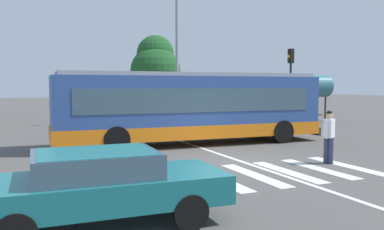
{
  "coord_description": "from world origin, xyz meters",
  "views": [
    {
      "loc": [
        -6.52,
        -11.92,
        2.51
      ],
      "look_at": [
        0.13,
        3.41,
        1.3
      ],
      "focal_mm": 37.89,
      "sensor_mm": 36.0,
      "label": 1
    }
  ],
  "objects_px": {
    "parked_car_silver": "(172,109)",
    "twin_arm_street_lamp": "(177,34)",
    "pedestrian_crossing_street": "(329,134)",
    "bus_stop_shelter": "(303,87)",
    "city_transit_bus": "(191,107)",
    "background_tree_right": "(156,66)",
    "parked_car_white": "(135,110)",
    "traffic_light_far_corner": "(291,74)",
    "parked_car_teal": "(99,111)",
    "foreground_sedan": "(100,183)"
  },
  "relations": [
    {
      "from": "traffic_light_far_corner",
      "to": "twin_arm_street_lamp",
      "type": "height_order",
      "value": "twin_arm_street_lamp"
    },
    {
      "from": "parked_car_teal",
      "to": "parked_car_white",
      "type": "xyz_separation_m",
      "value": [
        2.69,
        0.66,
        0.0
      ]
    },
    {
      "from": "city_transit_bus",
      "to": "pedestrian_crossing_street",
      "type": "relative_size",
      "value": 6.8
    },
    {
      "from": "parked_car_silver",
      "to": "twin_arm_street_lamp",
      "type": "xyz_separation_m",
      "value": [
        -0.99,
        -3.63,
        5.09
      ]
    },
    {
      "from": "parked_car_teal",
      "to": "city_transit_bus",
      "type": "bearing_deg",
      "value": -81.66
    },
    {
      "from": "parked_car_silver",
      "to": "traffic_light_far_corner",
      "type": "bearing_deg",
      "value": -53.65
    },
    {
      "from": "pedestrian_crossing_street",
      "to": "city_transit_bus",
      "type": "bearing_deg",
      "value": 111.74
    },
    {
      "from": "parked_car_silver",
      "to": "bus_stop_shelter",
      "type": "relative_size",
      "value": 1.08
    },
    {
      "from": "traffic_light_far_corner",
      "to": "background_tree_right",
      "type": "xyz_separation_m",
      "value": [
        -6.17,
        8.43,
        0.75
      ]
    },
    {
      "from": "city_transit_bus",
      "to": "background_tree_right",
      "type": "distance_m",
      "value": 14.11
    },
    {
      "from": "city_transit_bus",
      "to": "twin_arm_street_lamp",
      "type": "height_order",
      "value": "twin_arm_street_lamp"
    },
    {
      "from": "traffic_light_far_corner",
      "to": "background_tree_right",
      "type": "relative_size",
      "value": 0.76
    },
    {
      "from": "parked_car_white",
      "to": "twin_arm_street_lamp",
      "type": "xyz_separation_m",
      "value": [
        1.83,
        -3.7,
        5.09
      ]
    },
    {
      "from": "city_transit_bus",
      "to": "parked_car_white",
      "type": "distance_m",
      "value": 12.52
    },
    {
      "from": "city_transit_bus",
      "to": "bus_stop_shelter",
      "type": "distance_m",
      "value": 13.36
    },
    {
      "from": "parked_car_white",
      "to": "twin_arm_street_lamp",
      "type": "relative_size",
      "value": 0.48
    },
    {
      "from": "parked_car_white",
      "to": "traffic_light_far_corner",
      "type": "bearing_deg",
      "value": -41.88
    },
    {
      "from": "foreground_sedan",
      "to": "twin_arm_street_lamp",
      "type": "height_order",
      "value": "twin_arm_street_lamp"
    },
    {
      "from": "city_transit_bus",
      "to": "parked_car_silver",
      "type": "xyz_separation_m",
      "value": [
        3.78,
        12.39,
        -0.82
      ]
    },
    {
      "from": "traffic_light_far_corner",
      "to": "bus_stop_shelter",
      "type": "relative_size",
      "value": 1.16
    },
    {
      "from": "bus_stop_shelter",
      "to": "parked_car_silver",
      "type": "bearing_deg",
      "value": 144.2
    },
    {
      "from": "city_transit_bus",
      "to": "parked_car_silver",
      "type": "bearing_deg",
      "value": 73.05
    },
    {
      "from": "parked_car_silver",
      "to": "bus_stop_shelter",
      "type": "distance_m",
      "value": 9.58
    },
    {
      "from": "traffic_light_far_corner",
      "to": "bus_stop_shelter",
      "type": "bearing_deg",
      "value": 36.11
    },
    {
      "from": "parked_car_teal",
      "to": "bus_stop_shelter",
      "type": "bearing_deg",
      "value": -20.54
    },
    {
      "from": "city_transit_bus",
      "to": "foreground_sedan",
      "type": "xyz_separation_m",
      "value": [
        -5.54,
        -8.72,
        -0.82
      ]
    },
    {
      "from": "pedestrian_crossing_street",
      "to": "parked_car_silver",
      "type": "height_order",
      "value": "pedestrian_crossing_street"
    },
    {
      "from": "pedestrian_crossing_street",
      "to": "bus_stop_shelter",
      "type": "height_order",
      "value": "bus_stop_shelter"
    },
    {
      "from": "bus_stop_shelter",
      "to": "background_tree_right",
      "type": "xyz_separation_m",
      "value": [
        -8.51,
        6.73,
        1.57
      ]
    },
    {
      "from": "parked_car_white",
      "to": "background_tree_right",
      "type": "xyz_separation_m",
      "value": [
        1.97,
        1.14,
        3.22
      ]
    },
    {
      "from": "parked_car_teal",
      "to": "twin_arm_street_lamp",
      "type": "bearing_deg",
      "value": -33.92
    },
    {
      "from": "pedestrian_crossing_street",
      "to": "parked_car_teal",
      "type": "xyz_separation_m",
      "value": [
        -4.06,
        17.63,
        -0.2
      ]
    },
    {
      "from": "parked_car_teal",
      "to": "parked_car_white",
      "type": "height_order",
      "value": "same"
    },
    {
      "from": "parked_car_silver",
      "to": "twin_arm_street_lamp",
      "type": "height_order",
      "value": "twin_arm_street_lamp"
    },
    {
      "from": "bus_stop_shelter",
      "to": "pedestrian_crossing_street",
      "type": "bearing_deg",
      "value": -125.64
    },
    {
      "from": "parked_car_silver",
      "to": "twin_arm_street_lamp",
      "type": "relative_size",
      "value": 0.47
    },
    {
      "from": "twin_arm_street_lamp",
      "to": "parked_car_silver",
      "type": "bearing_deg",
      "value": 74.78
    },
    {
      "from": "city_transit_bus",
      "to": "background_tree_right",
      "type": "height_order",
      "value": "background_tree_right"
    },
    {
      "from": "city_transit_bus",
      "to": "pedestrian_crossing_street",
      "type": "height_order",
      "value": "city_transit_bus"
    },
    {
      "from": "traffic_light_far_corner",
      "to": "bus_stop_shelter",
      "type": "xyz_separation_m",
      "value": [
        2.34,
        1.7,
        -0.82
      ]
    },
    {
      "from": "parked_car_teal",
      "to": "twin_arm_street_lamp",
      "type": "relative_size",
      "value": 0.47
    },
    {
      "from": "pedestrian_crossing_street",
      "to": "twin_arm_street_lamp",
      "type": "height_order",
      "value": "twin_arm_street_lamp"
    },
    {
      "from": "city_transit_bus",
      "to": "twin_arm_street_lamp",
      "type": "bearing_deg",
      "value": 72.34
    },
    {
      "from": "parked_car_white",
      "to": "traffic_light_far_corner",
      "type": "relative_size",
      "value": 0.96
    },
    {
      "from": "parked_car_silver",
      "to": "background_tree_right",
      "type": "distance_m",
      "value": 3.54
    },
    {
      "from": "parked_car_teal",
      "to": "bus_stop_shelter",
      "type": "relative_size",
      "value": 1.08
    },
    {
      "from": "foreground_sedan",
      "to": "parked_car_silver",
      "type": "distance_m",
      "value": 23.07
    },
    {
      "from": "parked_car_white",
      "to": "parked_car_silver",
      "type": "xyz_separation_m",
      "value": [
        2.82,
        -0.07,
        0.0
      ]
    },
    {
      "from": "pedestrian_crossing_street",
      "to": "parked_car_silver",
      "type": "xyz_separation_m",
      "value": [
        1.45,
        18.22,
        -0.2
      ]
    },
    {
      "from": "traffic_light_far_corner",
      "to": "twin_arm_street_lamp",
      "type": "distance_m",
      "value": 7.72
    }
  ]
}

